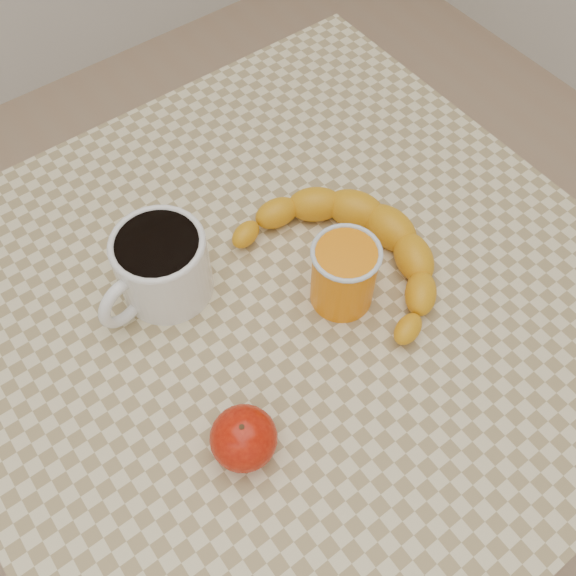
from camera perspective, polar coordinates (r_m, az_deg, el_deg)
ground at (r=1.47m, az=-0.00°, el=-16.40°), size 3.00×3.00×0.00m
table at (r=0.85m, az=-0.00°, el=-3.84°), size 0.80×0.80×0.75m
coffee_mug at (r=0.75m, az=-11.28°, el=2.01°), size 0.16×0.13×0.09m
orange_juice_glass at (r=0.74m, az=4.98°, el=1.24°), size 0.08×0.08×0.09m
apple at (r=0.67m, az=-3.97°, el=-13.17°), size 0.08×0.08×0.06m
banana at (r=0.78m, az=5.53°, el=3.06°), size 0.30×0.37×0.05m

